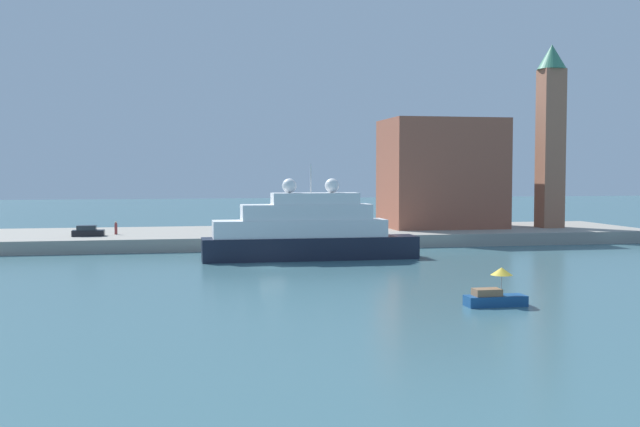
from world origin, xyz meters
The scene contains 9 objects.
ground centered at (0.00, 0.00, 0.00)m, with size 400.00×400.00×0.00m, color #3D6670.
quay_dock centered at (0.00, 26.60, 0.81)m, with size 110.00×21.19×1.62m, color gray.
large_yacht centered at (4.62, 6.09, 2.98)m, with size 23.66×3.92×10.42m.
small_motorboat centered at (12.80, -24.95, 0.85)m, with size 4.37×1.56×2.76m.
harbor_building centered at (28.21, 28.76, 9.35)m, with size 16.29×11.87×15.46m, color #93513D.
bell_tower centered at (43.23, 25.20, 15.59)m, with size 4.11×4.11×26.02m.
parked_car centered at (-20.21, 22.16, 2.20)m, with size 3.86×1.76×1.35m.
person_figure centered at (-16.98, 24.19, 2.39)m, with size 0.36×0.36×1.66m.
mooring_bollard centered at (4.69, 17.43, 1.95)m, with size 0.44×0.44×0.67m, color black.
Camera 1 is at (-9.74, -75.64, 9.60)m, focal length 42.77 mm.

